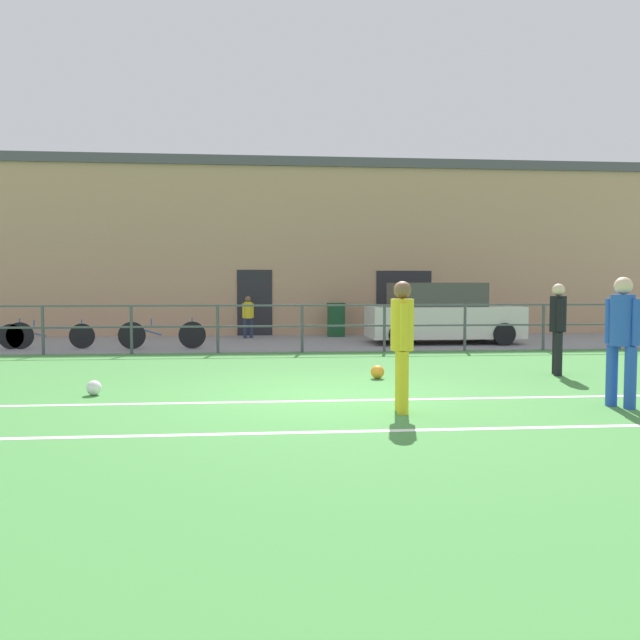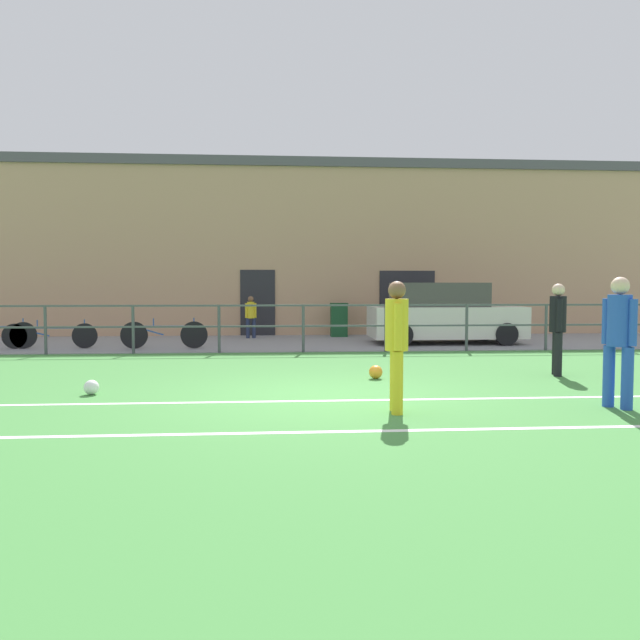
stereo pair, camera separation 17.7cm
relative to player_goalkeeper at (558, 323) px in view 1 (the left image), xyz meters
name	(u,v)px [view 1 (the left image)]	position (x,y,z in m)	size (l,w,h in m)	color
ground	(327,398)	(-4.32, -1.81, -0.95)	(60.00, 44.00, 0.04)	#42843D
field_line_touchline	(330,401)	(-4.32, -2.14, -0.93)	(36.00, 0.11, 0.00)	white
field_line_hash	(347,431)	(-4.32, -3.98, -0.93)	(36.00, 0.11, 0.00)	white
pavement_strip	(297,342)	(-4.32, 6.69, -0.92)	(48.00, 5.00, 0.02)	gray
perimeter_fence	(302,321)	(-4.32, 4.19, -0.18)	(36.07, 0.07, 1.15)	#474C51
clubhouse_facade	(291,249)	(-4.32, 10.39, 1.91)	(28.00, 2.56, 5.67)	tan
player_goalkeeper	(558,323)	(0.00, 0.00, 0.00)	(0.29, 0.43, 1.64)	black
player_striker	(402,338)	(-3.50, -3.00, 0.01)	(0.29, 0.45, 1.66)	gold
player_winger	(622,334)	(-0.56, -2.94, 0.04)	(0.30, 0.42, 1.71)	blue
soccer_ball_match	(377,372)	(-3.29, -0.17, -0.81)	(0.23, 0.23, 0.23)	orange
soccer_ball_spare	(94,388)	(-7.71, -1.40, -0.82)	(0.22, 0.22, 0.22)	white
spectator_child	(248,314)	(-5.71, 8.14, -0.19)	(0.34, 0.22, 1.26)	#232D4C
parked_car_red	(441,315)	(-0.37, 6.10, -0.13)	(4.12, 1.85, 1.66)	silver
bicycle_parked_0	(46,336)	(-10.65, 5.39, -0.58)	(2.34, 0.04, 0.73)	black
bicycle_parked_1	(162,335)	(-7.78, 5.17, -0.56)	(2.16, 0.04, 0.77)	black
trash_bin_0	(336,320)	(-3.00, 8.51, -0.38)	(0.54, 0.46, 1.04)	#194C28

